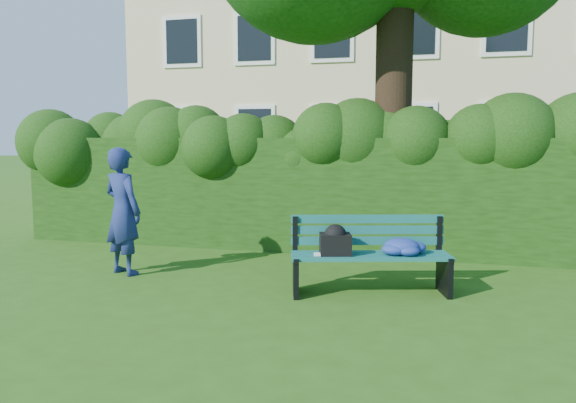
# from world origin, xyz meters

# --- Properties ---
(ground) EXTENTS (80.00, 80.00, 0.00)m
(ground) POSITION_xyz_m (0.00, 0.00, 0.00)
(ground) COLOR #2C5315
(ground) RESTS_ON ground
(apartment_building) EXTENTS (16.00, 8.08, 12.00)m
(apartment_building) POSITION_xyz_m (-0.00, 13.99, 6.00)
(apartment_building) COLOR beige
(apartment_building) RESTS_ON ground
(hedge) EXTENTS (10.00, 1.00, 1.80)m
(hedge) POSITION_xyz_m (0.00, 2.20, 0.90)
(hedge) COLOR #15330B
(hedge) RESTS_ON ground
(park_bench) EXTENTS (1.90, 1.03, 0.89)m
(park_bench) POSITION_xyz_m (1.22, -0.21, 0.50)
(park_bench) COLOR #10524A
(park_bench) RESTS_ON ground
(man_reading) EXTENTS (0.72, 0.60, 1.68)m
(man_reading) POSITION_xyz_m (-2.06, -0.13, 0.84)
(man_reading) COLOR navy
(man_reading) RESTS_ON ground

